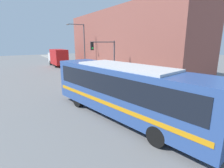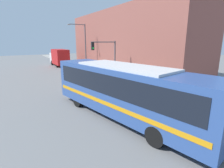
# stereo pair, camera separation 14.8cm
# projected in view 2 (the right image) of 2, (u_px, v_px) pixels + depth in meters

# --- Properties ---
(ground_plane) EXTENTS (120.00, 120.00, 0.00)m
(ground_plane) POSITION_uv_depth(u_px,v_px,m) (123.00, 114.00, 11.85)
(ground_plane) COLOR slate
(sidewalk) EXTENTS (2.71, 70.00, 0.16)m
(sidewalk) POSITION_uv_depth(u_px,v_px,m) (86.00, 68.00, 31.38)
(sidewalk) COLOR gray
(sidewalk) RESTS_ON ground_plane
(building_facade) EXTENTS (6.00, 27.61, 9.44)m
(building_facade) POSITION_uv_depth(u_px,v_px,m) (123.00, 42.00, 28.15)
(building_facade) COLOR brown
(building_facade) RESTS_ON ground_plane
(city_bus) EXTENTS (4.62, 12.03, 3.39)m
(city_bus) POSITION_uv_depth(u_px,v_px,m) (123.00, 88.00, 10.80)
(city_bus) COLOR #2D4C8C
(city_bus) RESTS_ON ground_plane
(delivery_truck) EXTENTS (2.26, 6.81, 3.25)m
(delivery_truck) POSITION_uv_depth(u_px,v_px,m) (59.00, 57.00, 34.22)
(delivery_truck) COLOR #B21919
(delivery_truck) RESTS_ON ground_plane
(fire_hydrant) EXTENTS (0.24, 0.33, 0.69)m
(fire_hydrant) POSITION_uv_depth(u_px,v_px,m) (156.00, 89.00, 16.00)
(fire_hydrant) COLOR red
(fire_hydrant) RESTS_ON sidewalk
(traffic_light_pole) EXTENTS (3.28, 0.35, 4.68)m
(traffic_light_pole) POSITION_uv_depth(u_px,v_px,m) (107.00, 53.00, 20.90)
(traffic_light_pole) COLOR #47474C
(traffic_light_pole) RESTS_ON sidewalk
(parking_meter) EXTENTS (0.14, 0.14, 1.18)m
(parking_meter) POSITION_uv_depth(u_px,v_px,m) (117.00, 73.00, 21.44)
(parking_meter) COLOR #47474C
(parking_meter) RESTS_ON sidewalk
(street_lamp) EXTENTS (3.04, 0.28, 7.33)m
(street_lamp) POSITION_uv_depth(u_px,v_px,m) (83.00, 43.00, 28.91)
(street_lamp) COLOR #47474C
(street_lamp) RESTS_ON sidewalk
(pedestrian_near_corner) EXTENTS (0.34, 0.34, 1.72)m
(pedestrian_near_corner) POSITION_uv_depth(u_px,v_px,m) (115.00, 71.00, 22.60)
(pedestrian_near_corner) COLOR #47382D
(pedestrian_near_corner) RESTS_ON sidewalk
(pedestrian_mid_block) EXTENTS (0.34, 0.34, 1.62)m
(pedestrian_mid_block) POSITION_uv_depth(u_px,v_px,m) (120.00, 71.00, 23.17)
(pedestrian_mid_block) COLOR slate
(pedestrian_mid_block) RESTS_ON sidewalk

